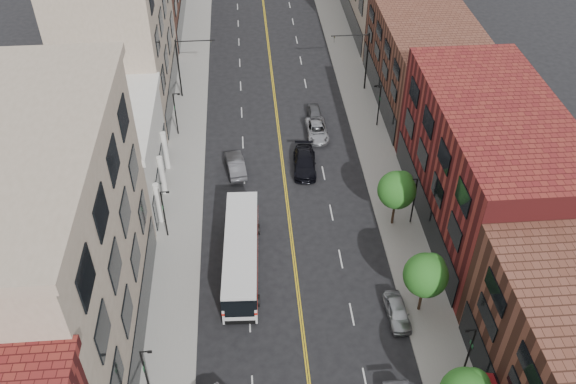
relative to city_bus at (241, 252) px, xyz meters
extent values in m
cube|color=gray|center=(-5.54, 15.31, -1.77)|extent=(4.00, 110.00, 0.15)
cube|color=gray|center=(14.46, 15.31, -1.77)|extent=(4.00, 110.00, 0.15)
cube|color=gray|center=(-12.54, -6.69, 7.15)|extent=(10.00, 22.00, 18.00)
cube|color=silver|center=(-12.54, 11.31, 2.15)|extent=(10.00, 14.00, 8.00)
cube|color=gray|center=(-12.54, 28.31, 7.15)|extent=(10.00, 20.00, 18.00)
cube|color=maroon|center=(21.46, 4.31, 4.15)|extent=(10.00, 22.00, 12.00)
cube|color=brown|center=(21.46, 25.31, 3.15)|extent=(10.00, 20.00, 10.00)
sphere|color=#215819|center=(14.26, -15.29, 2.71)|extent=(2.04, 2.04, 2.04)
cylinder|color=black|center=(13.76, -5.69, -0.45)|extent=(0.22, 0.22, 2.50)
sphere|color=#215819|center=(13.76, -5.69, 2.20)|extent=(3.40, 3.40, 3.40)
sphere|color=#215819|center=(14.26, -5.29, 2.71)|extent=(2.04, 2.04, 2.04)
cylinder|color=black|center=(13.76, 4.31, -0.45)|extent=(0.22, 0.22, 2.50)
sphere|color=#215819|center=(13.76, 4.31, 2.20)|extent=(3.40, 3.40, 3.40)
sphere|color=#215819|center=(14.26, 4.71, 2.71)|extent=(2.04, 2.04, 2.04)
cylinder|color=black|center=(-6.54, -11.69, 0.80)|extent=(0.14, 0.14, 5.00)
cylinder|color=black|center=(-6.19, -11.69, 3.30)|extent=(0.70, 0.10, 0.10)
cube|color=black|center=(-5.94, -11.69, 3.25)|extent=(0.28, 0.14, 0.14)
cube|color=#19592D|center=(-6.54, -11.69, 1.70)|extent=(0.04, 0.55, 0.35)
cylinder|color=black|center=(-6.54, 4.31, 0.80)|extent=(0.14, 0.14, 5.00)
cylinder|color=black|center=(-6.19, 4.31, 3.30)|extent=(0.70, 0.10, 0.10)
cube|color=black|center=(-5.94, 4.31, 3.25)|extent=(0.28, 0.14, 0.14)
cube|color=#19592D|center=(-6.54, 4.31, 1.70)|extent=(0.04, 0.55, 0.35)
cylinder|color=black|center=(-6.54, 20.31, 0.80)|extent=(0.14, 0.14, 5.00)
cylinder|color=black|center=(-6.19, 20.31, 3.30)|extent=(0.70, 0.10, 0.10)
cube|color=black|center=(-5.94, 20.31, 3.25)|extent=(0.28, 0.14, 0.14)
cube|color=#19592D|center=(-6.54, 20.31, 1.70)|extent=(0.04, 0.55, 0.35)
cylinder|color=black|center=(15.46, -11.69, 0.80)|extent=(0.14, 0.14, 5.00)
cylinder|color=black|center=(15.11, -11.69, 3.30)|extent=(0.70, 0.10, 0.10)
cube|color=black|center=(14.86, -11.69, 3.25)|extent=(0.28, 0.14, 0.14)
cube|color=#19592D|center=(15.46, -11.69, 1.70)|extent=(0.04, 0.55, 0.35)
cylinder|color=black|center=(15.46, 4.31, 0.80)|extent=(0.14, 0.14, 5.00)
cylinder|color=black|center=(15.11, 4.31, 3.30)|extent=(0.70, 0.10, 0.10)
cube|color=black|center=(14.86, 4.31, 3.25)|extent=(0.28, 0.14, 0.14)
cube|color=#19592D|center=(15.46, 4.31, 1.70)|extent=(0.04, 0.55, 0.35)
cylinder|color=black|center=(15.46, 20.31, 0.80)|extent=(0.14, 0.14, 5.00)
cylinder|color=black|center=(15.11, 20.31, 3.30)|extent=(0.70, 0.10, 0.10)
cube|color=black|center=(14.86, 20.31, 3.25)|extent=(0.28, 0.14, 0.14)
cube|color=#19592D|center=(15.46, 20.31, 1.70)|extent=(0.04, 0.55, 0.35)
cylinder|color=black|center=(-6.54, 28.31, 1.90)|extent=(0.18, 0.18, 7.20)
cylinder|color=black|center=(-4.34, 28.31, 5.30)|extent=(4.40, 0.12, 0.12)
imported|color=black|center=(-2.54, 28.31, 4.90)|extent=(0.15, 0.18, 0.90)
cylinder|color=black|center=(15.46, 28.31, 1.90)|extent=(0.18, 0.18, 7.20)
cylinder|color=black|center=(13.26, 28.31, 5.30)|extent=(4.40, 0.12, 0.12)
imported|color=black|center=(11.46, 28.31, 4.90)|extent=(0.15, 0.18, 0.90)
cube|color=silver|center=(0.00, 0.01, -0.16)|extent=(3.21, 12.39, 2.97)
cube|color=black|center=(0.00, 0.01, 0.56)|extent=(3.25, 12.44, 1.08)
cube|color=red|center=(0.00, 0.01, -0.46)|extent=(3.25, 12.44, 0.23)
cube|color=black|center=(-0.27, -6.15, 0.10)|extent=(2.25, 0.16, 1.64)
cylinder|color=black|center=(-1.53, -4.02, -1.35)|extent=(0.33, 0.99, 0.98)
cylinder|color=black|center=(1.17, -4.14, -1.35)|extent=(0.33, 0.99, 0.98)
cylinder|color=black|center=(-1.17, 4.16, -1.35)|extent=(0.33, 0.99, 0.98)
cylinder|color=black|center=(1.53, 4.04, -1.35)|extent=(0.33, 0.99, 0.98)
imported|color=#9FA3A7|center=(11.86, -6.29, -1.16)|extent=(1.76, 4.08, 1.37)
imported|color=#4B4B50|center=(-0.35, 13.40, -1.06)|extent=(2.29, 4.93, 1.57)
imported|color=black|center=(6.62, 13.19, -1.04)|extent=(2.62, 5.67, 1.61)
imported|color=#A4A5AB|center=(8.55, 18.95, -1.16)|extent=(2.34, 4.94, 1.36)
imported|color=#4B4C50|center=(8.70, 22.31, -1.20)|extent=(1.60, 3.84, 1.30)
camera|label=1|loc=(1.05, -35.64, 36.12)|focal=38.00mm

